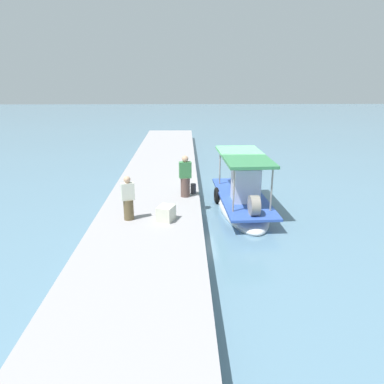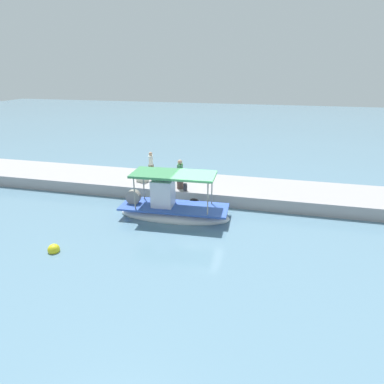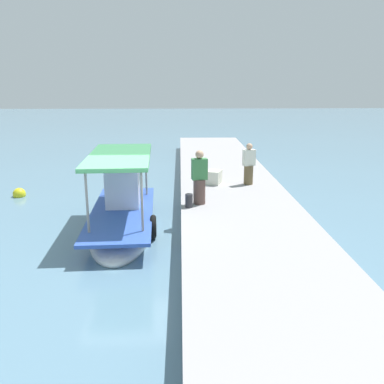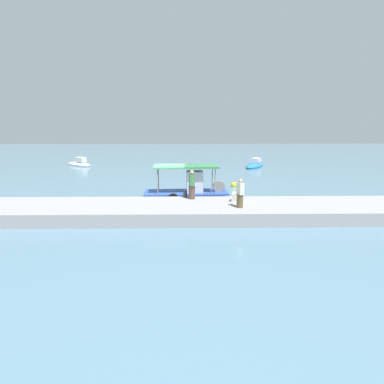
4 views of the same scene
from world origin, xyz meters
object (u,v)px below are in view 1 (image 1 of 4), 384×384
object	(u,v)px
fisherman_near_bollard	(185,178)
fisherman_by_crate	(128,200)
main_fishing_boat	(242,200)
cargo_crate	(166,213)
mooring_bollard	(193,189)

from	to	relation	value
fisherman_near_bollard	fisherman_by_crate	xyz separation A→B (m)	(2.61, -2.04, -0.08)
main_fishing_boat	cargo_crate	distance (m)	4.42
main_fishing_boat	fisherman_near_bollard	xyz separation A→B (m)	(0.27, -2.51, 1.10)
main_fishing_boat	fisherman_by_crate	bearing A→B (deg)	-57.72
cargo_crate	mooring_bollard	bearing A→B (deg)	161.50
main_fishing_boat	fisherman_near_bollard	distance (m)	2.76
fisherman_near_bollard	cargo_crate	xyz separation A→B (m)	(2.72, -0.70, -0.54)
main_fishing_boat	cargo_crate	xyz separation A→B (m)	(2.99, -3.21, 0.55)
mooring_bollard	fisherman_by_crate	bearing A→B (deg)	-38.39
fisherman_near_bollard	cargo_crate	distance (m)	2.86
fisherman_by_crate	cargo_crate	size ratio (longest dim) A/B	2.46
main_fishing_boat	fisherman_near_bollard	size ratio (longest dim) A/B	3.42
fisherman_near_bollard	mooring_bollard	distance (m)	0.80
main_fishing_boat	mooring_bollard	xyz separation A→B (m)	(-0.14, -2.16, 0.51)
fisherman_by_crate	mooring_bollard	size ratio (longest dim) A/B	3.69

